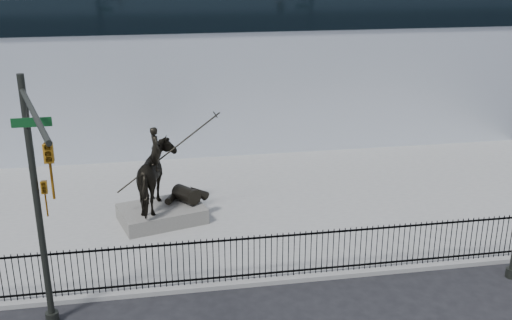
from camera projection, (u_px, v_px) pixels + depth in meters
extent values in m
plane|color=black|center=(298.00, 301.00, 17.68)|extent=(120.00, 120.00, 0.00)
cube|color=gray|center=(257.00, 205.00, 24.16)|extent=(30.00, 12.00, 0.15)
cube|color=silver|center=(218.00, 46.00, 34.76)|extent=(44.00, 14.00, 9.00)
cube|color=black|center=(289.00, 271.00, 18.74)|extent=(22.00, 0.05, 0.05)
cube|color=black|center=(289.00, 235.00, 18.33)|extent=(22.00, 0.05, 0.05)
cube|color=black|center=(289.00, 254.00, 18.54)|extent=(22.00, 0.03, 1.50)
cube|color=#595852|center=(162.00, 214.00, 22.50)|extent=(3.47, 2.81, 0.57)
imported|color=black|center=(160.00, 177.00, 22.00)|extent=(2.61, 2.85, 2.41)
imported|color=black|center=(156.00, 149.00, 21.60)|extent=(0.53, 0.68, 1.63)
cylinder|color=black|center=(167.00, 154.00, 21.85)|extent=(3.75, 1.09, 2.45)
cylinder|color=black|center=(52.00, 317.00, 16.68)|extent=(0.36, 0.36, 0.30)
cylinder|color=black|center=(38.00, 207.00, 15.57)|extent=(0.18, 0.18, 7.00)
cylinder|color=black|center=(33.00, 111.00, 12.66)|extent=(1.47, 4.84, 0.12)
imported|color=#A86B12|center=(51.00, 172.00, 10.99)|extent=(0.18, 0.22, 1.10)
imported|color=#A86B12|center=(46.00, 199.00, 15.54)|extent=(0.16, 0.20, 1.00)
cube|color=#0C3F19|center=(31.00, 122.00, 13.65)|extent=(0.90, 0.03, 0.22)
cylinder|color=black|center=(511.00, 273.00, 18.95)|extent=(0.36, 0.36, 0.30)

